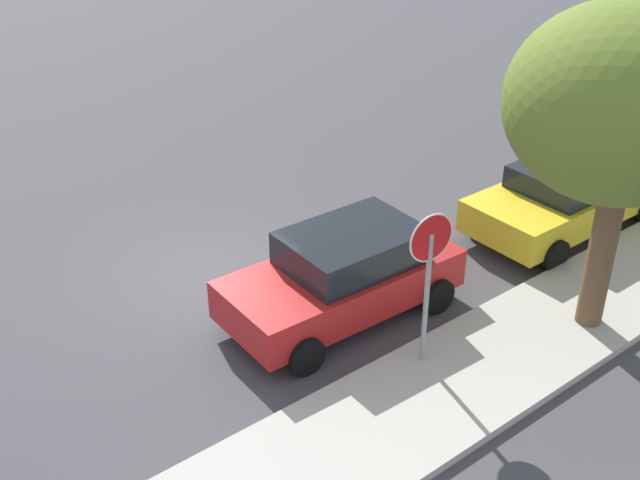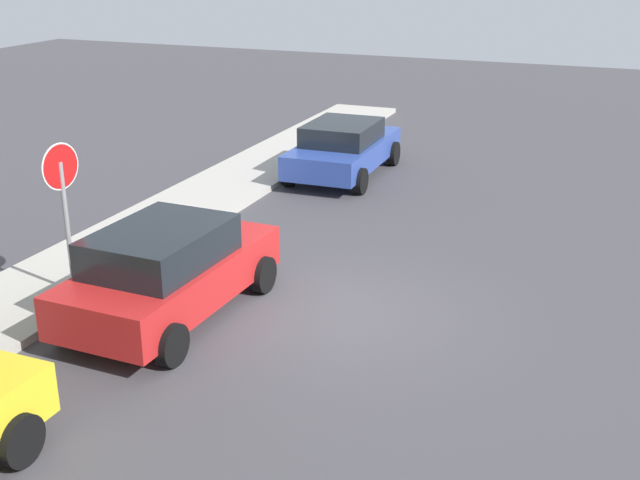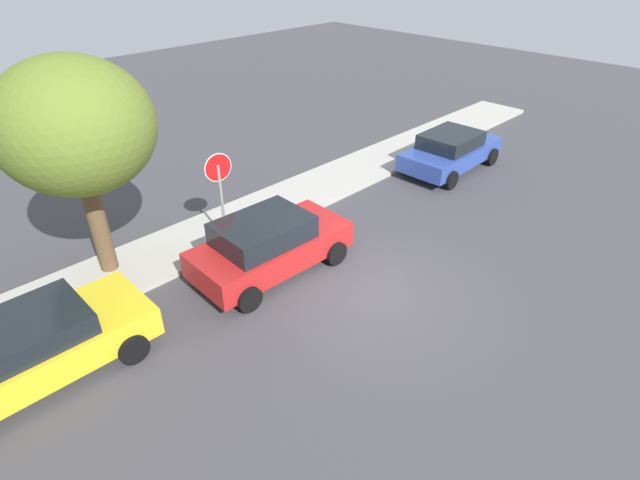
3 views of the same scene
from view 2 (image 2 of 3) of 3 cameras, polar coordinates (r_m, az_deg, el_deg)
The scene contains 5 objects.
ground_plane at distance 13.15m, azimuth 1.54°, elevation -5.19°, with size 60.00×60.00×0.00m, color #423F44.
sidewalk_curb at distance 15.47m, azimuth -16.29°, elevation -1.70°, with size 32.00×2.20×0.14m, color #B2ADA3.
stop_sign at distance 13.62m, azimuth -17.78°, elevation 3.12°, with size 0.77×0.11×2.71m.
parked_car_red at distance 12.93m, azimuth -10.73°, elevation -2.13°, with size 4.17×2.14×1.57m.
parked_car_blue at distance 20.65m, azimuth 1.67°, elevation 6.57°, with size 4.21×2.12×1.41m.
Camera 2 is at (-11.11, -4.11, 5.70)m, focal length 45.00 mm.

